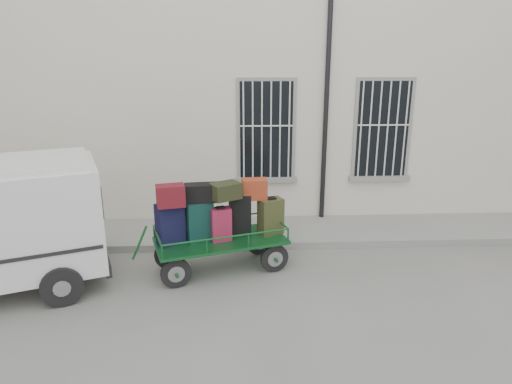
{
  "coord_description": "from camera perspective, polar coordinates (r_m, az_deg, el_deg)",
  "views": [
    {
      "loc": [
        -1.14,
        -7.39,
        3.92
      ],
      "look_at": [
        -0.73,
        1.0,
        1.38
      ],
      "focal_mm": 32.0,
      "sensor_mm": 36.0,
      "label": 1
    }
  ],
  "objects": [
    {
      "name": "ground",
      "position": [
        8.44,
        5.38,
        -10.9
      ],
      "size": [
        80.0,
        80.0,
        0.0
      ],
      "primitive_type": "plane",
      "color": "slate",
      "rests_on": "ground"
    },
    {
      "name": "sidewalk",
      "position": [
        10.4,
        3.72,
        -4.9
      ],
      "size": [
        24.0,
        1.7,
        0.15
      ],
      "primitive_type": "cube",
      "color": "gray",
      "rests_on": "ground"
    },
    {
      "name": "luggage_cart",
      "position": [
        8.44,
        -4.81,
        -3.7
      ],
      "size": [
        2.85,
        1.72,
        1.76
      ],
      "rotation": [
        0.0,
        0.0,
        0.29
      ],
      "color": "black",
      "rests_on": "ground"
    },
    {
      "name": "building",
      "position": [
        12.97,
        2.33,
        12.75
      ],
      "size": [
        24.0,
        5.15,
        6.0
      ],
      "color": "beige",
      "rests_on": "ground"
    }
  ]
}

